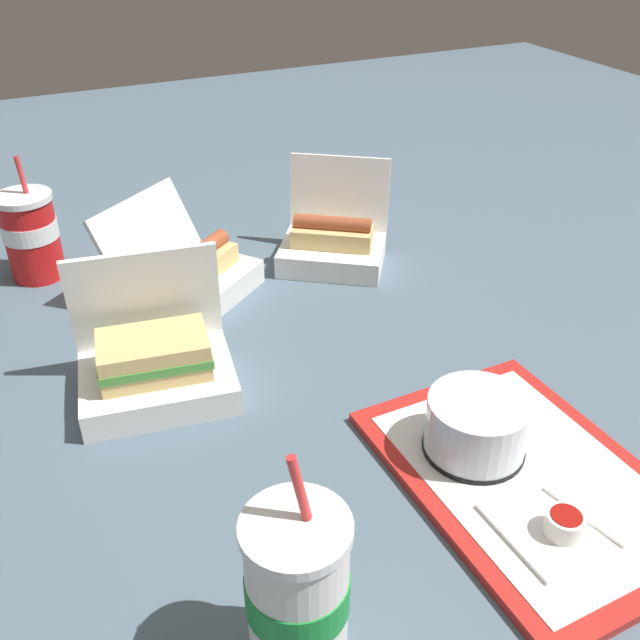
% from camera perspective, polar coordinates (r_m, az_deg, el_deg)
% --- Properties ---
extents(ground_plane, '(3.20, 3.20, 0.00)m').
position_cam_1_polar(ground_plane, '(1.04, 2.49, -2.24)').
color(ground_plane, '#4C6070').
extents(food_tray, '(0.38, 0.27, 0.01)m').
position_cam_1_polar(food_tray, '(0.86, 16.33, -12.10)').
color(food_tray, red).
rests_on(food_tray, ground_plane).
extents(cake_container, '(0.12, 0.12, 0.07)m').
position_cam_1_polar(cake_container, '(0.85, 12.39, -8.35)').
color(cake_container, black).
rests_on(cake_container, food_tray).
extents(ketchup_cup, '(0.04, 0.04, 0.02)m').
position_cam_1_polar(ketchup_cup, '(0.79, 18.98, -15.11)').
color(ketchup_cup, white).
rests_on(ketchup_cup, food_tray).
extents(napkin_stack, '(0.12, 0.12, 0.00)m').
position_cam_1_polar(napkin_stack, '(0.85, 22.16, -12.86)').
color(napkin_stack, white).
rests_on(napkin_stack, food_tray).
extents(plastic_fork, '(0.11, 0.02, 0.00)m').
position_cam_1_polar(plastic_fork, '(0.78, 15.23, -16.67)').
color(plastic_fork, white).
rests_on(plastic_fork, food_tray).
extents(clamshell_hotdog_left, '(0.27, 0.27, 0.15)m').
position_cam_1_polar(clamshell_hotdog_left, '(1.15, -10.23, 3.51)').
color(clamshell_hotdog_left, white).
rests_on(clamshell_hotdog_left, ground_plane).
extents(clamshell_sandwich_center, '(0.18, 0.22, 0.18)m').
position_cam_1_polar(clamshell_sandwich_center, '(0.95, -13.02, -3.51)').
color(clamshell_sandwich_center, white).
rests_on(clamshell_sandwich_center, ground_plane).
extents(clamshell_hotdog_right, '(0.23, 0.23, 0.17)m').
position_cam_1_polar(clamshell_hotdog_right, '(1.24, 1.04, 6.28)').
color(clamshell_hotdog_right, white).
rests_on(clamshell_hotdog_right, ground_plane).
extents(soda_cup_back, '(0.09, 0.09, 0.23)m').
position_cam_1_polar(soda_cup_back, '(0.63, -1.82, -21.10)').
color(soda_cup_back, white).
rests_on(soda_cup_back, ground_plane).
extents(soda_cup_left, '(0.09, 0.09, 0.21)m').
position_cam_1_polar(soda_cup_left, '(1.28, -22.11, 6.36)').
color(soda_cup_left, red).
rests_on(soda_cup_left, ground_plane).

